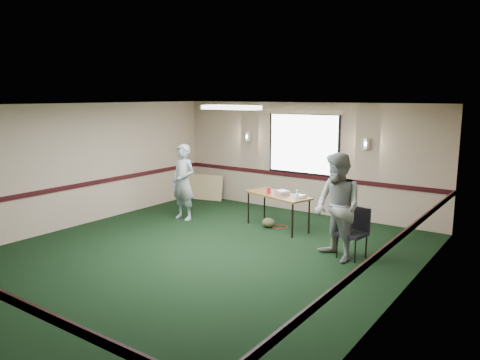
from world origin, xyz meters
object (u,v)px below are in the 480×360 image
Objects in this scene: folding_table at (278,197)px; person_left at (183,182)px; conference_chair at (355,228)px; person_right at (338,207)px; projector at (282,192)px.

person_left is at bearing -148.73° from folding_table.
conference_chair is 0.57m from person_right.
conference_chair is (2.07, -0.78, -0.18)m from folding_table.
person_right is (-0.21, -0.32, 0.42)m from conference_chair.
folding_table is 1.82× the size of conference_chair.
conference_chair is at bearing 3.76° from projector.
person_right is (1.76, -1.12, 0.14)m from projector.
projector is (0.10, 0.02, 0.10)m from folding_table.
person_left is 0.93× the size of person_right.
person_right reaches higher than folding_table.
person_left is (-4.25, 0.18, 0.36)m from conference_chair.
folding_table is at bearing 17.36° from person_left.
projector is 0.15× the size of person_left.
conference_chair is (1.97, -0.80, -0.28)m from projector.
projector is at bearing 178.18° from person_right.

